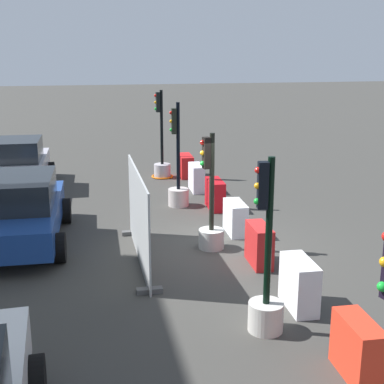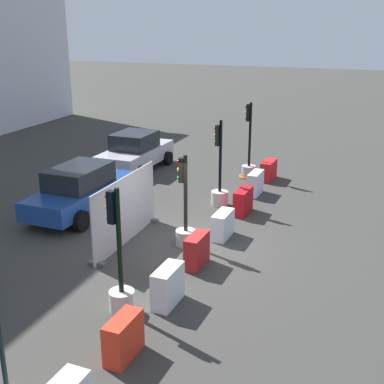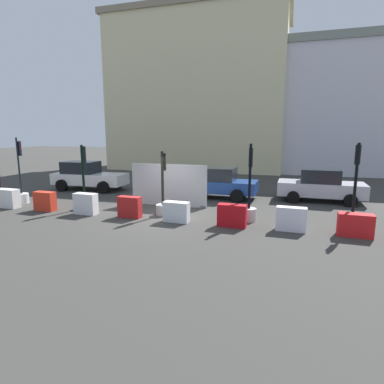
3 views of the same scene
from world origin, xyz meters
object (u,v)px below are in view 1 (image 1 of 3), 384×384
(traffic_light_1, at_px, (266,293))
(traffic_light_3, at_px, (178,186))
(car_blue_estate, at_px, (22,210))
(construction_barrier_7, at_px, (186,166))
(construction_barrier_3, at_px, (259,245))
(construction_barrier_4, at_px, (235,218))
(construction_barrier_5, at_px, (215,194))
(construction_barrier_6, at_px, (196,178))
(construction_barrier_1, at_px, (358,349))
(construction_barrier_2, at_px, (299,284))
(traffic_light_2, at_px, (211,222))
(traffic_light_4, at_px, (162,162))
(car_silver_hatchback, at_px, (18,165))

(traffic_light_1, bearing_deg, traffic_light_3, 0.63)
(car_blue_estate, bearing_deg, construction_barrier_7, -40.33)
(construction_barrier_3, relative_size, construction_barrier_4, 0.96)
(construction_barrier_4, height_order, construction_barrier_5, construction_barrier_5)
(construction_barrier_6, xyz_separation_m, car_blue_estate, (-3.99, 5.11, 0.39))
(construction_barrier_1, height_order, construction_barrier_2, construction_barrier_2)
(construction_barrier_2, height_order, car_blue_estate, car_blue_estate)
(construction_barrier_3, distance_m, construction_barrier_5, 4.30)
(traffic_light_1, height_order, traffic_light_2, traffic_light_1)
(construction_barrier_1, relative_size, construction_barrier_7, 0.87)
(traffic_light_4, distance_m, construction_barrier_3, 8.58)
(traffic_light_4, xyz_separation_m, car_blue_estate, (-6.11, 4.29, 0.27))
(traffic_light_2, distance_m, construction_barrier_5, 3.26)
(traffic_light_2, height_order, construction_barrier_1, traffic_light_2)
(car_silver_hatchback, bearing_deg, traffic_light_4, -82.13)
(construction_barrier_5, xyz_separation_m, construction_barrier_6, (2.11, 0.10, 0.01))
(construction_barrier_4, xyz_separation_m, car_silver_hatchback, (5.77, 5.82, 0.41))
(construction_barrier_2, bearing_deg, traffic_light_4, 4.67)
(traffic_light_4, relative_size, construction_barrier_4, 3.06)
(construction_barrier_2, xyz_separation_m, construction_barrier_5, (6.39, -0.05, -0.03))
(traffic_light_4, height_order, construction_barrier_7, traffic_light_4)
(construction_barrier_2, xyz_separation_m, construction_barrier_7, (10.57, 0.00, -0.06))
(traffic_light_1, bearing_deg, construction_barrier_6, -5.14)
(traffic_light_2, distance_m, construction_barrier_6, 5.31)
(construction_barrier_7, relative_size, car_silver_hatchback, 0.27)
(car_blue_estate, bearing_deg, construction_barrier_2, -131.17)
(traffic_light_4, height_order, car_blue_estate, traffic_light_4)
(traffic_light_1, bearing_deg, traffic_light_4, -0.01)
(traffic_light_3, relative_size, construction_barrier_1, 3.10)
(construction_barrier_5, bearing_deg, traffic_light_3, 63.49)
(traffic_light_1, height_order, traffic_light_3, traffic_light_3)
(construction_barrier_2, height_order, construction_barrier_3, construction_barrier_2)
(construction_barrier_4, xyz_separation_m, construction_barrier_5, (2.22, -0.03, 0.02))
(construction_barrier_5, xyz_separation_m, car_silver_hatchback, (3.56, 5.85, 0.38))
(construction_barrier_2, bearing_deg, traffic_light_3, 7.87)
(construction_barrier_5, height_order, car_blue_estate, car_blue_estate)
(traffic_light_3, xyz_separation_m, construction_barrier_2, (-6.89, -0.95, -0.16))
(traffic_light_4, relative_size, car_blue_estate, 0.68)
(construction_barrier_7, distance_m, car_silver_hatchback, 5.84)
(construction_barrier_1, xyz_separation_m, car_blue_estate, (6.66, 5.14, 0.40))
(construction_barrier_1, bearing_deg, construction_barrier_6, 0.15)
(traffic_light_1, xyz_separation_m, construction_barrier_2, (0.66, -0.87, -0.21))
(construction_barrier_4, distance_m, car_blue_estate, 5.21)
(traffic_light_3, bearing_deg, construction_barrier_2, -172.13)
(traffic_light_2, bearing_deg, traffic_light_3, 1.77)
(traffic_light_1, relative_size, construction_barrier_6, 2.77)
(construction_barrier_3, relative_size, construction_barrier_5, 0.91)
(construction_barrier_3, bearing_deg, construction_barrier_6, -0.04)
(car_silver_hatchback, bearing_deg, car_blue_estate, -173.29)
(construction_barrier_1, height_order, car_silver_hatchback, car_silver_hatchback)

